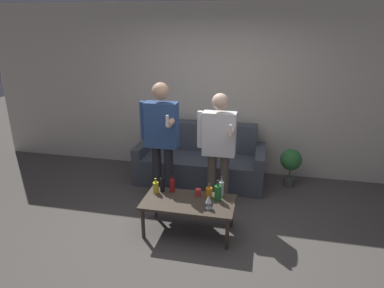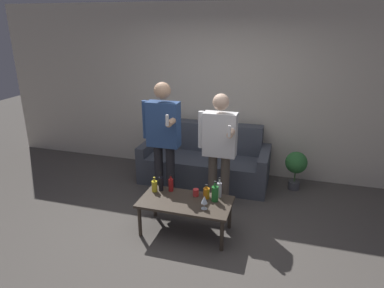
{
  "view_description": "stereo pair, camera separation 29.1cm",
  "coord_description": "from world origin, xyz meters",
  "views": [
    {
      "loc": [
        0.76,
        -3.27,
        2.4
      ],
      "look_at": [
        -0.11,
        0.68,
        0.95
      ],
      "focal_mm": 32.0,
      "sensor_mm": 36.0,
      "label": 1
    },
    {
      "loc": [
        1.05,
        -3.2,
        2.4
      ],
      "look_at": [
        -0.11,
        0.68,
        0.95
      ],
      "focal_mm": 32.0,
      "sensor_mm": 36.0,
      "label": 2
    }
  ],
  "objects": [
    {
      "name": "bottle_clear",
      "position": [
        0.32,
        0.39,
        0.52
      ],
      "size": [
        0.06,
        0.06,
        0.25
      ],
      "color": "silver",
      "rests_on": "coffee_table"
    },
    {
      "name": "bottle_orange",
      "position": [
        0.18,
        0.32,
        0.49
      ],
      "size": [
        0.08,
        0.08,
        0.18
      ],
      "color": "orange",
      "rests_on": "coffee_table"
    },
    {
      "name": "cup_on_table",
      "position": [
        0.04,
        0.34,
        0.46
      ],
      "size": [
        0.07,
        0.07,
        0.09
      ],
      "color": "red",
      "rests_on": "coffee_table"
    },
    {
      "name": "bottle_yellow",
      "position": [
        0.29,
        0.28,
        0.52
      ],
      "size": [
        0.08,
        0.08,
        0.25
      ],
      "color": "#23752D",
      "rests_on": "coffee_table"
    },
    {
      "name": "wine_glass_near",
      "position": [
        0.22,
        0.07,
        0.53
      ],
      "size": [
        0.07,
        0.07,
        0.16
      ],
      "color": "silver",
      "rests_on": "coffee_table"
    },
    {
      "name": "person_standing_right",
      "position": [
        0.2,
        0.87,
        0.92
      ],
      "size": [
        0.5,
        0.41,
        1.57
      ],
      "color": "brown",
      "rests_on": "ground_plane"
    },
    {
      "name": "ground_plane",
      "position": [
        0.0,
        0.0,
        0.0
      ],
      "size": [
        16.0,
        16.0,
        0.0
      ],
      "primitive_type": "plane",
      "color": "#514C47"
    },
    {
      "name": "coffee_table",
      "position": [
        -0.04,
        0.18,
        0.37
      ],
      "size": [
        1.08,
        0.56,
        0.42
      ],
      "color": "#3D3328",
      "rests_on": "ground_plane"
    },
    {
      "name": "bottle_green",
      "position": [
        -0.29,
        0.37,
        0.5
      ],
      "size": [
        0.06,
        0.06,
        0.22
      ],
      "color": "#B21E1E",
      "rests_on": "coffee_table"
    },
    {
      "name": "potted_plant",
      "position": [
        1.2,
        1.72,
        0.4
      ],
      "size": [
        0.32,
        0.32,
        0.59
      ],
      "color": "#4C4C51",
      "rests_on": "ground_plane"
    },
    {
      "name": "bottle_red",
      "position": [
        -0.41,
        0.35,
        0.52
      ],
      "size": [
        0.06,
        0.06,
        0.25
      ],
      "color": "black",
      "rests_on": "coffee_table"
    },
    {
      "name": "couch",
      "position": [
        -0.18,
        1.66,
        0.31
      ],
      "size": [
        1.97,
        0.84,
        0.88
      ],
      "color": "#474C56",
      "rests_on": "ground_plane"
    },
    {
      "name": "wall_back",
      "position": [
        0.0,
        2.14,
        1.35
      ],
      "size": [
        8.0,
        0.06,
        2.7
      ],
      "color": "beige",
      "rests_on": "ground_plane"
    },
    {
      "name": "bottle_dark",
      "position": [
        -0.48,
        0.3,
        0.49
      ],
      "size": [
        0.07,
        0.07,
        0.19
      ],
      "color": "yellow",
      "rests_on": "coffee_table"
    },
    {
      "name": "person_standing_left",
      "position": [
        -0.57,
        0.87,
        0.99
      ],
      "size": [
        0.51,
        0.43,
        1.68
      ],
      "color": "#232328",
      "rests_on": "ground_plane"
    }
  ]
}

